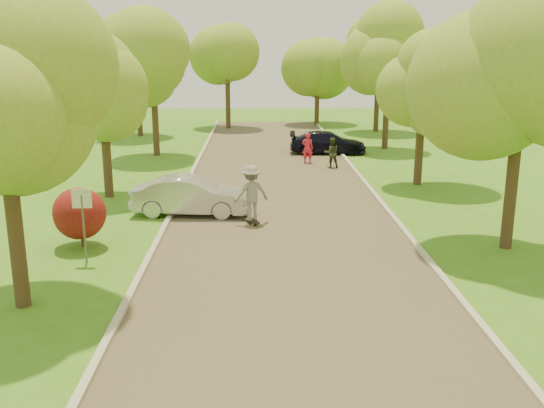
{
  "coord_description": "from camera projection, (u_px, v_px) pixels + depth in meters",
  "views": [
    {
      "loc": [
        -0.91,
        -12.6,
        5.99
      ],
      "look_at": [
        -0.41,
        5.57,
        1.3
      ],
      "focal_mm": 40.0,
      "sensor_mm": 36.0,
      "label": 1
    }
  ],
  "objects": [
    {
      "name": "tree_bg_c",
      "position": [
        230.0,
        61.0,
        45.29
      ],
      "size": [
        4.92,
        4.8,
        7.33
      ],
      "color": "#382619",
      "rests_on": "ground"
    },
    {
      "name": "dark_sedan",
      "position": [
        328.0,
        143.0,
        35.27
      ],
      "size": [
        4.54,
        2.06,
        1.29
      ],
      "primitive_type": "imported",
      "rotation": [
        0.0,
        0.0,
        1.51
      ],
      "color": "black",
      "rests_on": "ground"
    },
    {
      "name": "curb_left",
      "position": [
        167.0,
        221.0,
        21.33
      ],
      "size": [
        0.18,
        60.0,
        0.12
      ],
      "primitive_type": "cube",
      "color": "#B2AD9E",
      "rests_on": "ground"
    },
    {
      "name": "tree_r_far",
      "position": [
        393.0,
        51.0,
        35.67
      ],
      "size": [
        5.33,
        5.2,
        8.34
      ],
      "color": "#382619",
      "rests_on": "ground"
    },
    {
      "name": "ground",
      "position": [
        297.0,
        321.0,
        13.71
      ],
      "size": [
        100.0,
        100.0,
        0.0
      ],
      "primitive_type": "plane",
      "color": "#42741B",
      "rests_on": "ground"
    },
    {
      "name": "tree_r_mida",
      "position": [
        531.0,
        64.0,
        17.35
      ],
      "size": [
        5.13,
        5.0,
        7.95
      ],
      "color": "#382619",
      "rests_on": "ground"
    },
    {
      "name": "curb_right",
      "position": [
        395.0,
        220.0,
        21.55
      ],
      "size": [
        0.18,
        60.0,
        0.12
      ],
      "primitive_type": "cube",
      "color": "#B2AD9E",
      "rests_on": "ground"
    },
    {
      "name": "skateboarder",
      "position": [
        251.0,
        193.0,
        21.07
      ],
      "size": [
        1.44,
        1.14,
        1.95
      ],
      "primitive_type": "imported",
      "rotation": [
        0.0,
        0.0,
        3.52
      ],
      "color": "gray",
      "rests_on": "longboard"
    },
    {
      "name": "tree_bg_d",
      "position": [
        321.0,
        57.0,
        47.34
      ],
      "size": [
        5.12,
        5.0,
        7.72
      ],
      "color": "#382619",
      "rests_on": "ground"
    },
    {
      "name": "person_striped",
      "position": [
        307.0,
        148.0,
        32.32
      ],
      "size": [
        0.66,
        0.51,
        1.63
      ],
      "primitive_type": "imported",
      "rotation": [
        0.0,
        0.0,
        2.92
      ],
      "color": "red",
      "rests_on": "ground"
    },
    {
      "name": "road",
      "position": [
        282.0,
        222.0,
        21.45
      ],
      "size": [
        8.0,
        60.0,
        0.01
      ],
      "primitive_type": "cube",
      "color": "#4C4438",
      "rests_on": "ground"
    },
    {
      "name": "tree_r_midb",
      "position": [
        428.0,
        74.0,
        26.22
      ],
      "size": [
        4.51,
        4.4,
        7.01
      ],
      "color": "#382619",
      "rests_on": "ground"
    },
    {
      "name": "tree_l_mida",
      "position": [
        9.0,
        87.0,
        13.22
      ],
      "size": [
        4.71,
        4.6,
        7.39
      ],
      "color": "#382619",
      "rests_on": "ground"
    },
    {
      "name": "silver_sedan",
      "position": [
        191.0,
        196.0,
        22.29
      ],
      "size": [
        4.43,
        1.89,
        1.42
      ],
      "primitive_type": "imported",
      "rotation": [
        0.0,
        0.0,
        1.48
      ],
      "color": "#B1B0B5",
      "rests_on": "ground"
    },
    {
      "name": "red_shrub",
      "position": [
        81.0,
        212.0,
        18.6
      ],
      "size": [
        1.7,
        1.7,
        1.95
      ],
      "color": "#382619",
      "rests_on": "ground"
    },
    {
      "name": "street_sign",
      "position": [
        83.0,
        210.0,
        17.04
      ],
      "size": [
        0.55,
        0.06,
        2.17
      ],
      "color": "#59595E",
      "rests_on": "ground"
    },
    {
      "name": "longboard",
      "position": [
        252.0,
        220.0,
        21.32
      ],
      "size": [
        0.63,
        1.03,
        0.12
      ],
      "rotation": [
        0.0,
        0.0,
        3.52
      ],
      "color": "black",
      "rests_on": "ground"
    },
    {
      "name": "tree_l_midb",
      "position": [
        106.0,
        85.0,
        24.0
      ],
      "size": [
        4.3,
        4.2,
        6.62
      ],
      "color": "#382619",
      "rests_on": "ground"
    },
    {
      "name": "tree_bg_b",
      "position": [
        382.0,
        54.0,
        43.52
      ],
      "size": [
        5.12,
        5.0,
        7.95
      ],
      "color": "#382619",
      "rests_on": "ground"
    },
    {
      "name": "tree_l_far",
      "position": [
        156.0,
        58.0,
        33.47
      ],
      "size": [
        4.92,
        4.8,
        7.79
      ],
      "color": "#382619",
      "rests_on": "ground"
    },
    {
      "name": "tree_bg_a",
      "position": [
        140.0,
        58.0,
        41.19
      ],
      "size": [
        5.12,
        5.0,
        7.72
      ],
      "color": "#382619",
      "rests_on": "ground"
    },
    {
      "name": "person_olive",
      "position": [
        332.0,
        153.0,
        31.04
      ],
      "size": [
        0.82,
        0.67,
        1.56
      ],
      "primitive_type": "imported",
      "rotation": [
        0.0,
        0.0,
        3.24
      ],
      "color": "#2E3620",
      "rests_on": "ground"
    }
  ]
}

